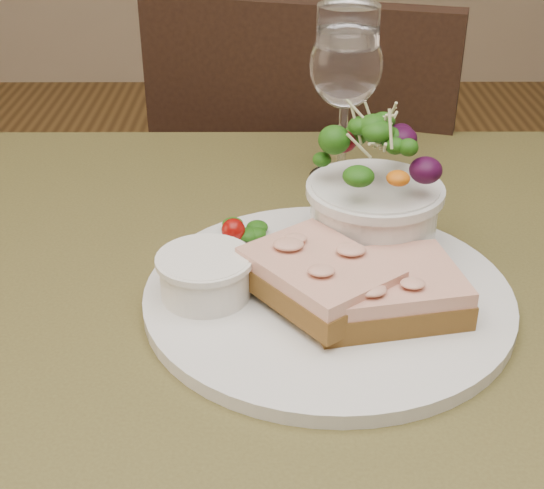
{
  "coord_description": "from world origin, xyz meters",
  "views": [
    {
      "loc": [
        -0.01,
        -0.51,
        1.1
      ],
      "look_at": [
        -0.01,
        0.0,
        0.81
      ],
      "focal_mm": 50.0,
      "sensor_mm": 36.0,
      "label": 1
    }
  ],
  "objects_px": {
    "salad_bowl": "(375,187)",
    "ramekin": "(205,274)",
    "sandwich_front": "(384,290)",
    "dinner_plate": "(328,295)",
    "wine_glass": "(346,70)",
    "sandwich_back": "(319,277)",
    "chair_far": "(315,321)",
    "cafe_table": "(283,405)"
  },
  "relations": [
    {
      "from": "salad_bowl",
      "to": "ramekin",
      "type": "bearing_deg",
      "value": -151.18
    },
    {
      "from": "sandwich_front",
      "to": "salad_bowl",
      "type": "relative_size",
      "value": 1.05
    },
    {
      "from": "dinner_plate",
      "to": "sandwich_front",
      "type": "height_order",
      "value": "sandwich_front"
    },
    {
      "from": "salad_bowl",
      "to": "wine_glass",
      "type": "bearing_deg",
      "value": 94.26
    },
    {
      "from": "sandwich_front",
      "to": "wine_glass",
      "type": "xyz_separation_m",
      "value": [
        -0.01,
        0.27,
        0.1
      ]
    },
    {
      "from": "sandwich_back",
      "to": "ramekin",
      "type": "relative_size",
      "value": 1.94
    },
    {
      "from": "ramekin",
      "to": "wine_glass",
      "type": "bearing_deg",
      "value": 62.41
    },
    {
      "from": "chair_far",
      "to": "salad_bowl",
      "type": "xyz_separation_m",
      "value": [
        0.01,
        -0.54,
        0.53
      ]
    },
    {
      "from": "sandwich_back",
      "to": "salad_bowl",
      "type": "height_order",
      "value": "salad_bowl"
    },
    {
      "from": "dinner_plate",
      "to": "salad_bowl",
      "type": "relative_size",
      "value": 2.39
    },
    {
      "from": "chair_far",
      "to": "sandwich_front",
      "type": "relative_size",
      "value": 6.76
    },
    {
      "from": "dinner_plate",
      "to": "ramekin",
      "type": "bearing_deg",
      "value": -175.82
    },
    {
      "from": "wine_glass",
      "to": "sandwich_front",
      "type": "bearing_deg",
      "value": -87.82
    },
    {
      "from": "chair_far",
      "to": "wine_glass",
      "type": "bearing_deg",
      "value": 105.62
    },
    {
      "from": "sandwich_front",
      "to": "cafe_table",
      "type": "bearing_deg",
      "value": 158.54
    },
    {
      "from": "wine_glass",
      "to": "cafe_table",
      "type": "bearing_deg",
      "value": -104.77
    },
    {
      "from": "cafe_table",
      "to": "wine_glass",
      "type": "distance_m",
      "value": 0.35
    },
    {
      "from": "salad_bowl",
      "to": "wine_glass",
      "type": "xyz_separation_m",
      "value": [
        -0.01,
        0.17,
        0.05
      ]
    },
    {
      "from": "dinner_plate",
      "to": "cafe_table",
      "type": "bearing_deg",
      "value": -161.37
    },
    {
      "from": "dinner_plate",
      "to": "sandwich_front",
      "type": "xyz_separation_m",
      "value": [
        0.04,
        -0.03,
        0.02
      ]
    },
    {
      "from": "chair_far",
      "to": "dinner_plate",
      "type": "distance_m",
      "value": 0.77
    },
    {
      "from": "dinner_plate",
      "to": "sandwich_front",
      "type": "bearing_deg",
      "value": -32.86
    },
    {
      "from": "cafe_table",
      "to": "sandwich_back",
      "type": "xyz_separation_m",
      "value": [
        0.03,
        -0.01,
        0.14
      ]
    },
    {
      "from": "salad_bowl",
      "to": "chair_far",
      "type": "bearing_deg",
      "value": 90.95
    },
    {
      "from": "cafe_table",
      "to": "salad_bowl",
      "type": "distance_m",
      "value": 0.21
    },
    {
      "from": "ramekin",
      "to": "salad_bowl",
      "type": "relative_size",
      "value": 0.57
    },
    {
      "from": "dinner_plate",
      "to": "ramekin",
      "type": "height_order",
      "value": "ramekin"
    },
    {
      "from": "ramekin",
      "to": "sandwich_front",
      "type": "bearing_deg",
      "value": -7.8
    },
    {
      "from": "dinner_plate",
      "to": "salad_bowl",
      "type": "height_order",
      "value": "salad_bowl"
    },
    {
      "from": "chair_far",
      "to": "ramekin",
      "type": "relative_size",
      "value": 12.39
    },
    {
      "from": "dinner_plate",
      "to": "wine_glass",
      "type": "bearing_deg",
      "value": 82.74
    },
    {
      "from": "sandwich_back",
      "to": "cafe_table",
      "type": "bearing_deg",
      "value": -140.73
    },
    {
      "from": "sandwich_back",
      "to": "wine_glass",
      "type": "distance_m",
      "value": 0.28
    },
    {
      "from": "chair_far",
      "to": "salad_bowl",
      "type": "bearing_deg",
      "value": 107.15
    },
    {
      "from": "chair_far",
      "to": "ramekin",
      "type": "distance_m",
      "value": 0.8
    },
    {
      "from": "cafe_table",
      "to": "chair_far",
      "type": "height_order",
      "value": "chair_far"
    },
    {
      "from": "ramekin",
      "to": "dinner_plate",
      "type": "bearing_deg",
      "value": 4.18
    },
    {
      "from": "sandwich_back",
      "to": "ramekin",
      "type": "bearing_deg",
      "value": -135.11
    },
    {
      "from": "sandwich_back",
      "to": "ramekin",
      "type": "xyz_separation_m",
      "value": [
        -0.09,
        0.01,
        -0.0
      ]
    },
    {
      "from": "sandwich_front",
      "to": "salad_bowl",
      "type": "bearing_deg",
      "value": 77.58
    },
    {
      "from": "chair_far",
      "to": "wine_glass",
      "type": "xyz_separation_m",
      "value": [
        -0.0,
        -0.37,
        0.58
      ]
    },
    {
      "from": "cafe_table",
      "to": "sandwich_front",
      "type": "relative_size",
      "value": 6.01
    }
  ]
}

